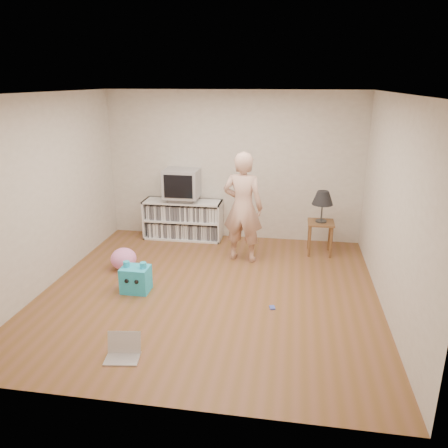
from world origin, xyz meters
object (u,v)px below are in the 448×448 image
media_unit (183,219)px  dvd_deck (182,199)px  laptop (123,350)px  crt_tv (182,183)px  plush_pink (124,259)px  person (243,207)px  side_table (320,230)px  table_lamp (323,199)px  plush_blue (136,279)px

media_unit → dvd_deck: dvd_deck is taller
dvd_deck → laptop: (0.27, -3.61, -0.67)m
crt_tv → plush_pink: 1.80m
dvd_deck → crt_tv: (-0.00, -0.00, 0.29)m
plush_pink → media_unit: bearing=69.7°
media_unit → plush_pink: (-0.56, -1.50, -0.19)m
dvd_deck → person: person is taller
side_table → media_unit: bearing=170.9°
dvd_deck → crt_tv: bearing=-90.0°
person → laptop: person is taller
crt_tv → person: 1.45m
crt_tv → side_table: size_ratio=1.09×
dvd_deck → plush_pink: size_ratio=1.16×
person → laptop: bearing=80.7°
side_table → person: size_ratio=0.32×
crt_tv → person: size_ratio=0.34×
plush_pink → table_lamp: bearing=20.6°
table_lamp → plush_blue: bearing=-144.5°
media_unit → table_lamp: size_ratio=2.72×
crt_tv → plush_blue: crt_tv is taller
dvd_deck → side_table: dvd_deck is taller
side_table → laptop: bearing=-123.5°
dvd_deck → side_table: bearing=-8.7°
side_table → table_lamp: bearing=180.0°
dvd_deck → person: 1.45m
laptop → media_unit: bearing=86.1°
media_unit → plush_blue: media_unit is taller
media_unit → crt_tv: (-0.00, -0.02, 0.67)m
dvd_deck → laptop: size_ratio=1.17×
dvd_deck → table_lamp: (2.41, -0.37, 0.21)m
plush_blue → plush_pink: plush_blue is taller
crt_tv → plush_pink: (-0.56, -1.49, -0.86)m
side_table → person: person is taller
side_table → person: 1.39m
crt_tv → plush_pink: crt_tv is taller
laptop → plush_pink: size_ratio=0.99×
person → media_unit: bearing=-26.8°
laptop → plush_pink: (-0.82, 2.12, 0.10)m
media_unit → plush_pink: bearing=-110.3°
laptop → crt_tv: bearing=86.1°
side_table → laptop: side_table is taller
table_lamp → person: bearing=-159.4°
media_unit → side_table: 2.44m
crt_tv → side_table: crt_tv is taller
media_unit → crt_tv: bearing=-90.0°
side_table → laptop: 3.90m
media_unit → dvd_deck: 0.39m
table_lamp → person: person is taller
media_unit → side_table: size_ratio=2.55×
table_lamp → dvd_deck: bearing=171.3°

